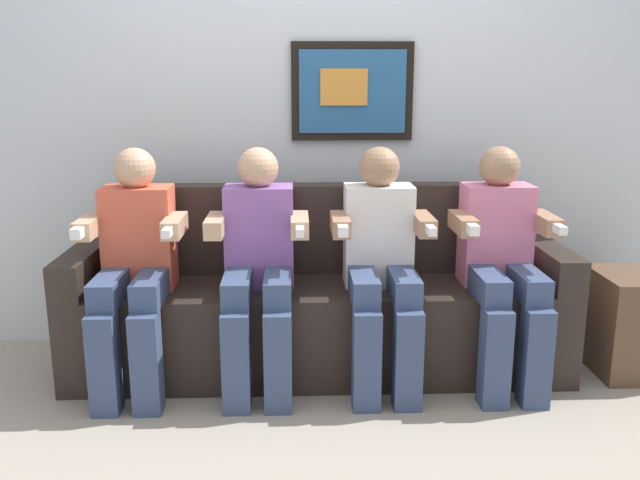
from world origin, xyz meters
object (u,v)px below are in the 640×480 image
(person_rightmost, at_px, (502,258))
(side_table_right, at_px, (636,323))
(person_left_center, at_px, (259,260))
(person_right_center, at_px, (381,259))
(couch, at_px, (319,308))
(person_leftmost, at_px, (134,261))

(person_rightmost, height_order, side_table_right, person_rightmost)
(person_left_center, bearing_deg, person_right_center, -0.05)
(couch, bearing_deg, person_left_center, -149.15)
(person_leftmost, bearing_deg, side_table_right, 1.47)
(side_table_right, bearing_deg, couch, 176.05)
(person_right_center, xyz_separation_m, side_table_right, (1.27, 0.06, -0.36))
(person_rightmost, bearing_deg, couch, 168.73)
(couch, relative_size, person_right_center, 2.17)
(person_rightmost, bearing_deg, person_right_center, 180.00)
(person_rightmost, bearing_deg, side_table_right, 4.98)
(couch, height_order, person_leftmost, person_leftmost)
(person_leftmost, bearing_deg, person_left_center, 0.05)
(couch, relative_size, person_leftmost, 2.17)
(person_rightmost, relative_size, side_table_right, 2.22)
(person_leftmost, bearing_deg, person_right_center, 0.00)
(person_left_center, xyz_separation_m, side_table_right, (1.83, 0.06, -0.36))
(person_right_center, bearing_deg, couch, 149.12)
(person_leftmost, relative_size, person_right_center, 1.00)
(couch, height_order, person_left_center, person_left_center)
(person_leftmost, distance_m, person_right_center, 1.13)
(person_left_center, height_order, person_rightmost, same)
(person_leftmost, xyz_separation_m, side_table_right, (2.40, 0.06, -0.36))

